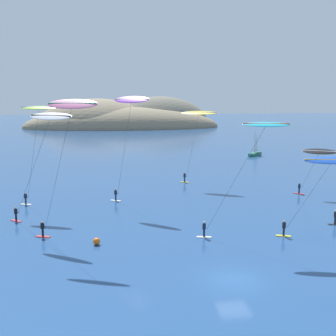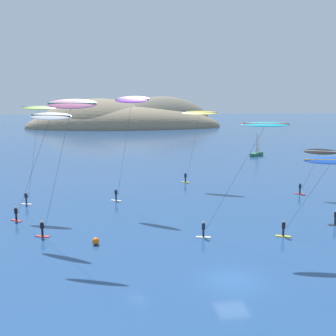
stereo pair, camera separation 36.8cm
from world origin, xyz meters
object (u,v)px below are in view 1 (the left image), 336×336
object	(u,v)px
kitesurfer_blue	(328,166)
kitesurfer_purple	(130,107)
kitesurfer_white	(48,125)
marker_buoy	(97,241)
kitesurfer_cyan	(260,136)
kitesurfer_lime	(38,117)
kitesurfer_pink	(70,114)
kitesurfer_black	(318,155)
kitesurfer_yellow	(198,117)
sailboat_near	(254,153)

from	to	relation	value
kitesurfer_blue	kitesurfer_purple	xyz separation A→B (m)	(-18.76, 16.26, 5.52)
kitesurfer_white	marker_buoy	world-z (taller)	kitesurfer_white
kitesurfer_blue	kitesurfer_cyan	size ratio (longest dim) A/B	0.70
kitesurfer_lime	kitesurfer_pink	size ratio (longest dim) A/B	0.93
kitesurfer_blue	kitesurfer_black	xyz separation A→B (m)	(7.87, 17.36, -1.39)
kitesurfer_white	kitesurfer_purple	world-z (taller)	kitesurfer_purple
kitesurfer_black	kitesurfer_pink	xyz separation A→B (m)	(-33.06, -14.74, 6.54)
kitesurfer_blue	kitesurfer_yellow	world-z (taller)	kitesurfer_yellow
kitesurfer_purple	kitesurfer_black	xyz separation A→B (m)	(26.63, 1.09, -6.91)
sailboat_near	kitesurfer_lime	distance (m)	60.77
kitesurfer_cyan	kitesurfer_pink	bearing A→B (deg)	172.61
kitesurfer_black	marker_buoy	world-z (taller)	kitesurfer_black
kitesurfer_blue	kitesurfer_white	bearing A→B (deg)	165.87
sailboat_near	kitesurfer_purple	xyz separation A→B (m)	(-31.56, -41.61, 12.23)
sailboat_near	marker_buoy	xyz separation A→B (m)	(-35.76, -57.00, -0.29)
kitesurfer_blue	marker_buoy	size ratio (longest dim) A/B	11.91
kitesurfer_white	kitesurfer_blue	bearing A→B (deg)	-14.13
kitesurfer_cyan	kitesurfer_pink	world-z (taller)	kitesurfer_pink
kitesurfer_blue	kitesurfer_cyan	xyz separation A→B (m)	(-7.14, 0.28, 3.10)
sailboat_near	marker_buoy	world-z (taller)	sailboat_near
kitesurfer_purple	marker_buoy	xyz separation A→B (m)	(-4.20, -15.39, -12.52)
kitesurfer_purple	kitesurfer_black	bearing A→B (deg)	2.35
kitesurfer_black	kitesurfer_pink	distance (m)	36.78
kitesurfer_pink	kitesurfer_purple	bearing A→B (deg)	64.77
kitesurfer_lime	kitesurfer_pink	distance (m)	15.05
kitesurfer_white	kitesurfer_cyan	world-z (taller)	kitesurfer_white
kitesurfer_pink	marker_buoy	bearing A→B (deg)	-38.08
marker_buoy	sailboat_near	bearing A→B (deg)	57.90
kitesurfer_lime	kitesurfer_black	distance (m)	38.79
marker_buoy	kitesurfer_black	bearing A→B (deg)	28.13
kitesurfer_white	marker_buoy	xyz separation A→B (m)	(4.96, -6.15, -10.88)
kitesurfer_lime	kitesurfer_yellow	world-z (taller)	kitesurfer_lime
kitesurfer_blue	kitesurfer_purple	distance (m)	25.44
kitesurfer_white	marker_buoy	distance (m)	13.45
kitesurfer_blue	kitesurfer_yellow	distance (m)	29.12
sailboat_near	kitesurfer_yellow	size ratio (longest dim) A/B	0.48
kitesurfer_lime	marker_buoy	distance (m)	20.83
kitesurfer_purple	kitesurfer_white	bearing A→B (deg)	-134.78
kitesurfer_lime	kitesurfer_pink	xyz separation A→B (m)	(5.31, -14.05, 0.85)
kitesurfer_lime	kitesurfer_white	distance (m)	9.99
kitesurfer_blue	kitesurfer_yellow	xyz separation A→B (m)	(-7.40, 27.94, 3.54)
kitesurfer_yellow	marker_buoy	bearing A→B (deg)	-119.90
kitesurfer_yellow	kitesurfer_pink	size ratio (longest dim) A/B	0.85
sailboat_near	kitesurfer_yellow	distance (m)	37.54
kitesurfer_purple	kitesurfer_yellow	world-z (taller)	kitesurfer_purple
kitesurfer_cyan	marker_buoy	xyz separation A→B (m)	(-15.83, 0.60, -10.11)
kitesurfer_blue	kitesurfer_white	world-z (taller)	kitesurfer_white
sailboat_near	kitesurfer_lime	world-z (taller)	kitesurfer_lime
kitesurfer_pink	kitesurfer_cyan	bearing A→B (deg)	-7.39
kitesurfer_lime	kitesurfer_purple	size ratio (longest dim) A/B	0.91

